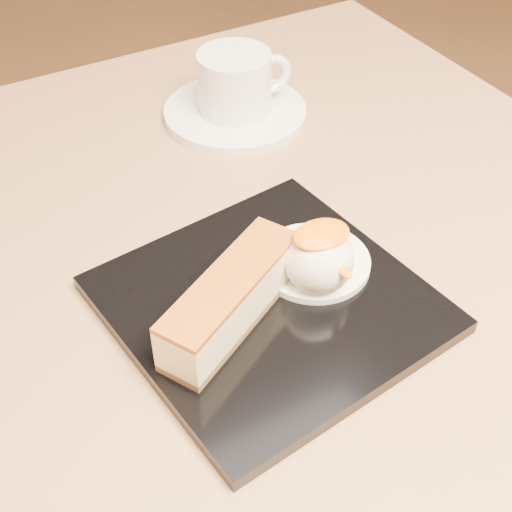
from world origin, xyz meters
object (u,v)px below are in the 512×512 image
dessert_plate (269,304)px  saucer (235,112)px  table (236,393)px  coffee_cup (236,81)px  ice_cream_scoop (319,260)px  cheesecake (231,299)px

dessert_plate → saucer: dessert_plate is taller
table → coffee_cup: (0.12, 0.21, 0.20)m
ice_cream_scoop → coffee_cup: 0.27m
ice_cream_scoop → saucer: ice_cream_scoop is taller
cheesecake → dessert_plate: bearing=-20.6°
saucer → dessert_plate: bearing=-113.0°
table → dessert_plate: 0.17m
dessert_plate → coffee_cup: (0.11, 0.26, 0.04)m
dessert_plate → coffee_cup: bearing=66.6°
cheesecake → coffee_cup: 0.30m
table → cheesecake: size_ratio=5.90×
table → cheesecake: 0.20m
dessert_plate → ice_cream_scoop: ice_cream_scoop is taller
saucer → cheesecake: bearing=-118.8°
ice_cream_scoop → saucer: 0.27m
table → coffee_cup: coffee_cup is taller
dessert_plate → saucer: bearing=67.0°
coffee_cup → dessert_plate: bearing=-107.2°
table → cheesecake: bearing=-118.9°
coffee_cup → ice_cream_scoop: bearing=-99.0°
coffee_cup → saucer: bearing=-180.0°
cheesecake → saucer: bearing=32.5°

